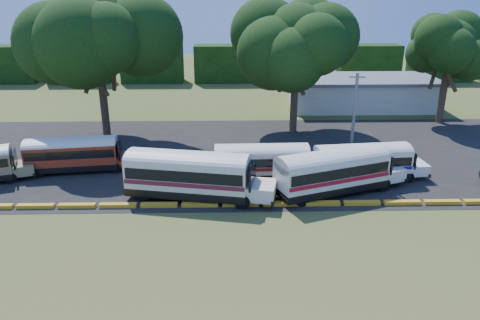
{
  "coord_description": "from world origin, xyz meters",
  "views": [
    {
      "loc": [
        0.76,
        -30.07,
        15.39
      ],
      "look_at": [
        1.56,
        6.0,
        1.75
      ],
      "focal_mm": 35.0,
      "sensor_mm": 36.0,
      "label": 1
    }
  ],
  "objects_px": {
    "bus_cream_west": "(191,173)",
    "bus_white_red": "(334,170)",
    "tree_west": "(97,34)",
    "bus_red": "(74,152)"
  },
  "relations": [
    {
      "from": "bus_red",
      "to": "bus_white_red",
      "type": "height_order",
      "value": "bus_white_red"
    },
    {
      "from": "bus_red",
      "to": "bus_white_red",
      "type": "relative_size",
      "value": 0.87
    },
    {
      "from": "bus_cream_west",
      "to": "bus_red",
      "type": "bearing_deg",
      "value": 162.57
    },
    {
      "from": "bus_red",
      "to": "bus_cream_west",
      "type": "bearing_deg",
      "value": -36.04
    },
    {
      "from": "bus_white_red",
      "to": "tree_west",
      "type": "relative_size",
      "value": 0.73
    },
    {
      "from": "bus_red",
      "to": "bus_white_red",
      "type": "xyz_separation_m",
      "value": [
        21.45,
        -5.1,
        0.24
      ]
    },
    {
      "from": "bus_cream_west",
      "to": "tree_west",
      "type": "height_order",
      "value": "tree_west"
    },
    {
      "from": "bus_cream_west",
      "to": "bus_white_red",
      "type": "height_order",
      "value": "bus_cream_west"
    },
    {
      "from": "bus_cream_west",
      "to": "tree_west",
      "type": "relative_size",
      "value": 0.77
    },
    {
      "from": "bus_red",
      "to": "bus_cream_west",
      "type": "xyz_separation_m",
      "value": [
        10.5,
        -5.71,
        0.34
      ]
    }
  ]
}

